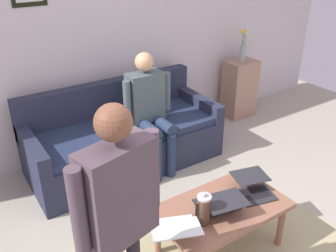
{
  "coord_description": "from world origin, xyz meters",
  "views": [
    {
      "loc": [
        1.59,
        1.6,
        2.29
      ],
      "look_at": [
        0.01,
        -0.83,
        0.8
      ],
      "focal_mm": 39.36,
      "sensor_mm": 36.0,
      "label": 1
    }
  ],
  "objects_px": {
    "side_shelf": "(239,89)",
    "person_seated": "(149,106)",
    "coffee_table": "(222,211)",
    "laptop_right": "(175,228)",
    "person_standing": "(120,205)",
    "laptop_left": "(254,188)",
    "laptop_center": "(220,203)",
    "french_press": "(204,209)",
    "couch": "(123,139)",
    "flower_vase": "(243,50)"
  },
  "relations": [
    {
      "from": "flower_vase",
      "to": "coffee_table",
      "type": "bearing_deg",
      "value": 44.07
    },
    {
      "from": "laptop_right",
      "to": "side_shelf",
      "type": "distance_m",
      "value": 3.03
    },
    {
      "from": "laptop_center",
      "to": "person_standing",
      "type": "distance_m",
      "value": 1.09
    },
    {
      "from": "coffee_table",
      "to": "flower_vase",
      "type": "bearing_deg",
      "value": -135.93
    },
    {
      "from": "laptop_center",
      "to": "person_standing",
      "type": "bearing_deg",
      "value": 13.56
    },
    {
      "from": "laptop_right",
      "to": "person_standing",
      "type": "distance_m",
      "value": 0.76
    },
    {
      "from": "couch",
      "to": "french_press",
      "type": "relative_size",
      "value": 7.81
    },
    {
      "from": "flower_vase",
      "to": "person_seated",
      "type": "distance_m",
      "value": 1.81
    },
    {
      "from": "laptop_left",
      "to": "french_press",
      "type": "relative_size",
      "value": 1.48
    },
    {
      "from": "coffee_table",
      "to": "person_seated",
      "type": "distance_m",
      "value": 1.42
    },
    {
      "from": "coffee_table",
      "to": "laptop_right",
      "type": "bearing_deg",
      "value": 5.01
    },
    {
      "from": "french_press",
      "to": "person_standing",
      "type": "relative_size",
      "value": 0.16
    },
    {
      "from": "side_shelf",
      "to": "person_seated",
      "type": "bearing_deg",
      "value": 15.22
    },
    {
      "from": "laptop_center",
      "to": "person_standing",
      "type": "height_order",
      "value": "person_standing"
    },
    {
      "from": "couch",
      "to": "person_seated",
      "type": "xyz_separation_m",
      "value": [
        -0.21,
        0.23,
        0.42
      ]
    },
    {
      "from": "laptop_left",
      "to": "laptop_center",
      "type": "height_order",
      "value": "laptop_center"
    },
    {
      "from": "side_shelf",
      "to": "person_standing",
      "type": "relative_size",
      "value": 0.49
    },
    {
      "from": "laptop_left",
      "to": "side_shelf",
      "type": "relative_size",
      "value": 0.49
    },
    {
      "from": "laptop_center",
      "to": "french_press",
      "type": "distance_m",
      "value": 0.22
    },
    {
      "from": "flower_vase",
      "to": "person_seated",
      "type": "height_order",
      "value": "person_seated"
    },
    {
      "from": "couch",
      "to": "coffee_table",
      "type": "bearing_deg",
      "value": 91.62
    },
    {
      "from": "couch",
      "to": "person_seated",
      "type": "bearing_deg",
      "value": 132.96
    },
    {
      "from": "coffee_table",
      "to": "laptop_right",
      "type": "height_order",
      "value": "laptop_right"
    },
    {
      "from": "laptop_center",
      "to": "person_seated",
      "type": "height_order",
      "value": "person_seated"
    },
    {
      "from": "laptop_right",
      "to": "person_standing",
      "type": "xyz_separation_m",
      "value": [
        0.48,
        0.19,
        0.55
      ]
    },
    {
      "from": "coffee_table",
      "to": "couch",
      "type": "bearing_deg",
      "value": -88.38
    },
    {
      "from": "couch",
      "to": "laptop_right",
      "type": "distance_m",
      "value": 1.7
    },
    {
      "from": "laptop_left",
      "to": "person_standing",
      "type": "relative_size",
      "value": 0.24
    },
    {
      "from": "couch",
      "to": "french_press",
      "type": "xyz_separation_m",
      "value": [
        0.19,
        1.66,
        0.25
      ]
    },
    {
      "from": "laptop_left",
      "to": "person_seated",
      "type": "distance_m",
      "value": 1.41
    },
    {
      "from": "french_press",
      "to": "laptop_right",
      "type": "bearing_deg",
      "value": -5.54
    },
    {
      "from": "laptop_left",
      "to": "french_press",
      "type": "xyz_separation_m",
      "value": [
        0.56,
        0.05,
        0.07
      ]
    },
    {
      "from": "french_press",
      "to": "flower_vase",
      "type": "distance_m",
      "value": 2.89
    },
    {
      "from": "couch",
      "to": "laptop_left",
      "type": "xyz_separation_m",
      "value": [
        -0.36,
        1.61,
        0.18
      ]
    },
    {
      "from": "french_press",
      "to": "couch",
      "type": "bearing_deg",
      "value": -96.64
    },
    {
      "from": "person_standing",
      "to": "laptop_right",
      "type": "bearing_deg",
      "value": -158.8
    },
    {
      "from": "coffee_table",
      "to": "laptop_left",
      "type": "height_order",
      "value": "laptop_left"
    },
    {
      "from": "laptop_left",
      "to": "person_seated",
      "type": "xyz_separation_m",
      "value": [
        0.15,
        -1.38,
        0.24
      ]
    },
    {
      "from": "coffee_table",
      "to": "side_shelf",
      "type": "relative_size",
      "value": 1.27
    },
    {
      "from": "laptop_right",
      "to": "flower_vase",
      "type": "xyz_separation_m",
      "value": [
        -2.37,
        -1.88,
        0.47
      ]
    },
    {
      "from": "coffee_table",
      "to": "person_standing",
      "type": "xyz_separation_m",
      "value": [
        0.95,
        0.23,
        0.65
      ]
    },
    {
      "from": "laptop_left",
      "to": "french_press",
      "type": "distance_m",
      "value": 0.56
    },
    {
      "from": "person_standing",
      "to": "person_seated",
      "type": "xyz_separation_m",
      "value": [
        -1.12,
        -1.59,
        -0.31
      ]
    },
    {
      "from": "laptop_center",
      "to": "laptop_right",
      "type": "relative_size",
      "value": 0.91
    },
    {
      "from": "flower_vase",
      "to": "person_seated",
      "type": "xyz_separation_m",
      "value": [
        1.73,
        0.47,
        -0.23
      ]
    },
    {
      "from": "laptop_center",
      "to": "laptop_right",
      "type": "height_order",
      "value": "laptop_right"
    },
    {
      "from": "french_press",
      "to": "flower_vase",
      "type": "height_order",
      "value": "flower_vase"
    },
    {
      "from": "laptop_right",
      "to": "french_press",
      "type": "bearing_deg",
      "value": 174.46
    },
    {
      "from": "laptop_left",
      "to": "laptop_right",
      "type": "height_order",
      "value": "laptop_right"
    },
    {
      "from": "side_shelf",
      "to": "person_standing",
      "type": "height_order",
      "value": "person_standing"
    }
  ]
}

